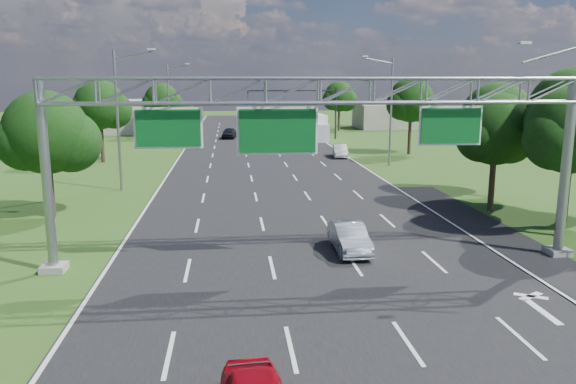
{
  "coord_description": "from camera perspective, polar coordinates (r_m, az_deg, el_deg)",
  "views": [
    {
      "loc": [
        -3.49,
        -11.49,
        7.91
      ],
      "look_at": [
        -0.86,
        13.96,
        2.82
      ],
      "focal_mm": 35.0,
      "sensor_mm": 36.0,
      "label": 1
    }
  ],
  "objects": [
    {
      "name": "sign_gantry",
      "position": [
        23.82,
        3.36,
        8.77
      ],
      "size": [
        23.5,
        1.0,
        9.56
      ],
      "color": "gray",
      "rests_on": "ground"
    },
    {
      "name": "streetlight_l_near",
      "position": [
        42.28,
        -16.69,
        7.61
      ],
      "size": [
        2.97,
        0.22,
        10.16
      ],
      "color": "gray",
      "rests_on": "ground"
    },
    {
      "name": "building_right",
      "position": [
        97.62,
        10.56,
        7.58
      ],
      "size": [
        12.0,
        9.0,
        4.0
      ],
      "primitive_type": "cube",
      "color": "gray",
      "rests_on": "ground"
    },
    {
      "name": "box_truck",
      "position": [
        77.31,
        2.68,
        6.57
      ],
      "size": [
        3.0,
        9.1,
        3.4
      ],
      "rotation": [
        0.0,
        0.0,
        0.07
      ],
      "color": "white",
      "rests_on": "ground"
    },
    {
      "name": "car_queue_d",
      "position": [
        59.38,
        5.31,
        4.17
      ],
      "size": [
        1.81,
        4.06,
        1.29
      ],
      "primitive_type": "imported",
      "rotation": [
        0.0,
        0.0,
        -0.11
      ],
      "color": "#BDBDBD",
      "rests_on": "ground"
    },
    {
      "name": "car_queue_c",
      "position": [
        78.99,
        -6.0,
        5.97
      ],
      "size": [
        2.23,
        4.54,
        1.49
      ],
      "primitive_type": "imported",
      "rotation": [
        0.0,
        0.0,
        -0.11
      ],
      "color": "black",
      "rests_on": "ground"
    },
    {
      "name": "tree_verge_lc",
      "position": [
        82.12,
        -12.65,
        8.92
      ],
      "size": [
        5.76,
        4.8,
        7.62
      ],
      "color": "#2D2116",
      "rests_on": "ground"
    },
    {
      "name": "streetlight_l_far",
      "position": [
        76.92,
        -11.89,
        9.27
      ],
      "size": [
        2.97,
        0.22,
        10.16
      ],
      "color": "gray",
      "rests_on": "ground"
    },
    {
      "name": "tree_verge_la",
      "position": [
        35.26,
        -23.2,
        5.21
      ],
      "size": [
        5.76,
        4.8,
        7.4
      ],
      "color": "#2D2116",
      "rests_on": "ground"
    },
    {
      "name": "car_queue_b",
      "position": [
        67.86,
        -2.23,
        5.11
      ],
      "size": [
        2.56,
        5.0,
        1.35
      ],
      "primitive_type": "imported",
      "rotation": [
        0.0,
        0.0,
        -0.07
      ],
      "color": "black",
      "rests_on": "ground"
    },
    {
      "name": "tree_cluster_right",
      "position": [
        35.81,
        24.97,
        6.04
      ],
      "size": [
        9.91,
        14.6,
        8.68
      ],
      "color": "#2D2116",
      "rests_on": "ground"
    },
    {
      "name": "tree_verge_re",
      "position": [
        91.27,
        5.27,
        9.49
      ],
      "size": [
        5.76,
        4.8,
        7.84
      ],
      "color": "#2D2116",
      "rests_on": "ground"
    },
    {
      "name": "tree_verge_lb",
      "position": [
        57.93,
        -18.49,
        8.2
      ],
      "size": [
        5.76,
        4.8,
        8.06
      ],
      "color": "#2D2116",
      "rests_on": "ground"
    },
    {
      "name": "tree_verge_rd",
      "position": [
        62.7,
        12.44,
        8.9
      ],
      "size": [
        5.76,
        4.8,
        8.28
      ],
      "color": "#2D2116",
      "rests_on": "ground"
    },
    {
      "name": "traffic_signal",
      "position": [
        77.32,
        2.29,
        9.2
      ],
      "size": [
        12.21,
        0.24,
        7.0
      ],
      "color": "black",
      "rests_on": "ground"
    },
    {
      "name": "road_flare",
      "position": [
        29.99,
        21.58,
        -4.86
      ],
      "size": [
        3.0,
        30.0,
        0.02
      ],
      "primitive_type": "cube",
      "color": "black",
      "rests_on": "ground"
    },
    {
      "name": "ground",
      "position": [
        42.38,
        -1.08,
        0.48
      ],
      "size": [
        220.0,
        220.0,
        0.0
      ],
      "primitive_type": "plane",
      "color": "#2E4F17",
      "rests_on": "ground"
    },
    {
      "name": "building_left",
      "position": [
        91.54,
        -17.71,
        7.33
      ],
      "size": [
        14.0,
        10.0,
        5.0
      ],
      "primitive_type": "cube",
      "color": "gray",
      "rests_on": "ground"
    },
    {
      "name": "road",
      "position": [
        42.38,
        -1.08,
        0.48
      ],
      "size": [
        18.0,
        180.0,
        0.02
      ],
      "primitive_type": "cube",
      "color": "black",
      "rests_on": "ground"
    },
    {
      "name": "silver_sedan",
      "position": [
        26.6,
        6.24,
        -4.61
      ],
      "size": [
        1.47,
        4.09,
        1.34
      ],
      "primitive_type": "imported",
      "rotation": [
        0.0,
        0.0,
        0.01
      ],
      "color": "#ABB1B7",
      "rests_on": "ground"
    },
    {
      "name": "car_queue_a",
      "position": [
        73.74,
        -3.71,
        5.54
      ],
      "size": [
        1.9,
        4.35,
        1.24
      ],
      "primitive_type": "imported",
      "rotation": [
        0.0,
        0.0,
        0.04
      ],
      "color": "white",
      "rests_on": "ground"
    },
    {
      "name": "streetlight_r_mid",
      "position": [
        53.62,
        10.23,
        8.57
      ],
      "size": [
        2.97,
        0.22,
        10.16
      ],
      "color": "gray",
      "rests_on": "ground"
    }
  ]
}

